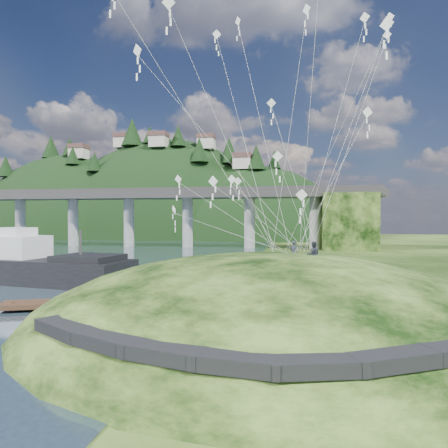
# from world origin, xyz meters

# --- Properties ---
(ground) EXTENTS (320.00, 320.00, 0.00)m
(ground) POSITION_xyz_m (0.00, 0.00, 0.00)
(ground) COLOR black
(ground) RESTS_ON ground
(grass_hill) EXTENTS (36.00, 32.00, 13.00)m
(grass_hill) POSITION_xyz_m (8.00, 2.00, -1.50)
(grass_hill) COLOR black
(grass_hill) RESTS_ON ground
(footpath) EXTENTS (22.29, 5.84, 0.83)m
(footpath) POSITION_xyz_m (7.46, -9.74, 2.08)
(footpath) COLOR black
(footpath) RESTS_ON ground
(bridge) EXTENTS (160.00, 11.00, 15.00)m
(bridge) POSITION_xyz_m (-26.46, 70.07, 9.70)
(bridge) COLOR #2D2B2B
(bridge) RESTS_ON ground
(far_ridge) EXTENTS (153.00, 70.00, 94.50)m
(far_ridge) POSITION_xyz_m (-43.58, 122.17, -7.44)
(far_ridge) COLOR black
(far_ridge) RESTS_ON ground
(work_barge) EXTENTS (24.33, 10.15, 8.26)m
(work_barge) POSITION_xyz_m (-20.28, 15.41, 2.07)
(work_barge) COLOR black
(work_barge) RESTS_ON ground
(wooden_dock) EXTENTS (15.00, 7.47, 1.08)m
(wooden_dock) POSITION_xyz_m (-6.47, 4.65, 0.48)
(wooden_dock) COLOR #362116
(wooden_dock) RESTS_ON ground
(kite_flyers) EXTENTS (2.22, 2.23, 1.88)m
(kite_flyers) POSITION_xyz_m (10.62, 3.20, 5.83)
(kite_flyers) COLOR #282C36
(kite_flyers) RESTS_ON ground
(kite_swarm) EXTENTS (19.79, 17.73, 19.87)m
(kite_swarm) POSITION_xyz_m (7.14, 5.30, 17.43)
(kite_swarm) COLOR white
(kite_swarm) RESTS_ON ground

